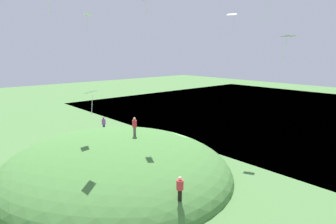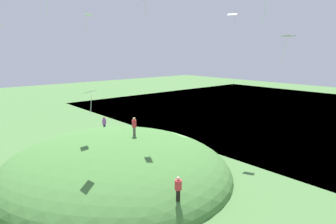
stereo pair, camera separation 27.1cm
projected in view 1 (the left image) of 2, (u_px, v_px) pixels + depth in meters
ground_plane at (173, 157)px, 30.77m from camera, size 160.00×160.00×0.00m
lake_water at (312, 114)px, 52.91m from camera, size 59.61×80.00×0.40m
grass_hill at (116, 172)px, 26.99m from camera, size 20.75×21.86×6.78m
person_with_child at (134, 124)px, 26.52m from camera, size 0.58×0.58×1.76m
person_near_shore at (180, 186)px, 18.57m from camera, size 0.64×0.64×1.69m
person_walking_path at (104, 122)px, 35.72m from camera, size 0.55×0.55×1.75m
kite_0 at (232, 15)px, 30.60m from camera, size 1.02×1.18×1.25m
kite_2 at (288, 37)px, 20.11m from camera, size 1.20×1.04×1.93m
kite_3 at (145, 0)px, 25.35m from camera, size 0.77×0.89×1.57m
kite_6 at (88, 16)px, 26.59m from camera, size 0.83×1.02×1.79m
kite_8 at (91, 93)px, 20.45m from camera, size 1.02×0.89×1.68m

